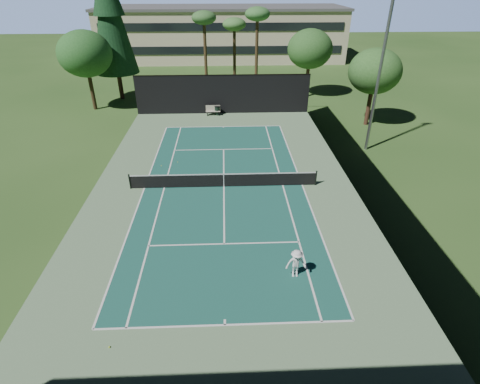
% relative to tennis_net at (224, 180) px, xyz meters
% --- Properties ---
extents(ground, '(160.00, 160.00, 0.00)m').
position_rel_tennis_net_xyz_m(ground, '(0.00, 0.00, -0.56)').
color(ground, '#2F541F').
rests_on(ground, ground).
extents(apron_slab, '(18.00, 32.00, 0.01)m').
position_rel_tennis_net_xyz_m(apron_slab, '(0.00, 0.00, -0.55)').
color(apron_slab, '#688B61').
rests_on(apron_slab, ground).
extents(court_surface, '(10.97, 23.77, 0.01)m').
position_rel_tennis_net_xyz_m(court_surface, '(0.00, 0.00, -0.55)').
color(court_surface, '#1B574B').
rests_on(court_surface, ground).
extents(court_lines, '(11.07, 23.87, 0.01)m').
position_rel_tennis_net_xyz_m(court_lines, '(0.00, 0.00, -0.54)').
color(court_lines, white).
rests_on(court_lines, ground).
extents(tennis_net, '(12.90, 0.10, 1.10)m').
position_rel_tennis_net_xyz_m(tennis_net, '(0.00, 0.00, 0.00)').
color(tennis_net, black).
rests_on(tennis_net, ground).
extents(fence, '(18.04, 32.05, 4.03)m').
position_rel_tennis_net_xyz_m(fence, '(0.00, 0.06, 1.45)').
color(fence, black).
rests_on(fence, ground).
extents(player, '(1.01, 0.59, 1.55)m').
position_rel_tennis_net_xyz_m(player, '(3.45, -9.03, 0.22)').
color(player, white).
rests_on(player, ground).
extents(tennis_ball_a, '(0.08, 0.08, 0.08)m').
position_rel_tennis_net_xyz_m(tennis_ball_a, '(-4.56, -12.79, -0.52)').
color(tennis_ball_a, '#C2E133').
rests_on(tennis_ball_a, ground).
extents(tennis_ball_b, '(0.07, 0.07, 0.07)m').
position_rel_tennis_net_xyz_m(tennis_ball_b, '(-3.61, 4.06, -0.52)').
color(tennis_ball_b, '#CBE133').
rests_on(tennis_ball_b, ground).
extents(tennis_ball_c, '(0.06, 0.06, 0.06)m').
position_rel_tennis_net_xyz_m(tennis_ball_c, '(0.57, 1.52, -0.53)').
color(tennis_ball_c, '#CBE133').
rests_on(tennis_ball_c, ground).
extents(tennis_ball_d, '(0.07, 0.07, 0.07)m').
position_rel_tennis_net_xyz_m(tennis_ball_d, '(-4.78, 3.43, -0.52)').
color(tennis_ball_d, '#B1CD2E').
rests_on(tennis_ball_d, ground).
extents(park_bench, '(1.50, 0.45, 1.02)m').
position_rel_tennis_net_xyz_m(park_bench, '(-1.06, 15.42, -0.01)').
color(park_bench, beige).
rests_on(park_bench, ground).
extents(trash_bin, '(0.56, 0.56, 0.95)m').
position_rel_tennis_net_xyz_m(trash_bin, '(-0.63, 15.49, -0.08)').
color(trash_bin, black).
rests_on(trash_bin, ground).
extents(pine_tree, '(4.80, 4.80, 15.00)m').
position_rel_tennis_net_xyz_m(pine_tree, '(-12.00, 22.00, 9.00)').
color(pine_tree, '#40291B').
rests_on(pine_tree, ground).
extents(palm_a, '(2.80, 2.80, 9.32)m').
position_rel_tennis_net_xyz_m(palm_a, '(-2.00, 24.00, 7.63)').
color(palm_a, '#4C3820').
rests_on(palm_a, ground).
extents(palm_b, '(2.80, 2.80, 8.42)m').
position_rel_tennis_net_xyz_m(palm_b, '(1.50, 26.00, 6.80)').
color(palm_b, '#3F2F1B').
rests_on(palm_b, ground).
extents(palm_c, '(2.80, 2.80, 9.77)m').
position_rel_tennis_net_xyz_m(palm_c, '(4.00, 23.00, 8.05)').
color(palm_c, '#49361F').
rests_on(palm_c, ground).
extents(decid_tree_a, '(5.12, 5.12, 7.62)m').
position_rel_tennis_net_xyz_m(decid_tree_a, '(10.00, 22.00, 4.86)').
color(decid_tree_a, '#4D3121').
rests_on(decid_tree_a, ground).
extents(decid_tree_b, '(4.80, 4.80, 7.14)m').
position_rel_tennis_net_xyz_m(decid_tree_b, '(14.00, 12.00, 4.52)').
color(decid_tree_b, '#4D2F21').
rests_on(decid_tree_b, ground).
extents(decid_tree_c, '(5.44, 5.44, 8.09)m').
position_rel_tennis_net_xyz_m(decid_tree_c, '(-14.00, 18.00, 5.21)').
color(decid_tree_c, '#402F1B').
rests_on(decid_tree_c, ground).
extents(campus_building, '(40.50, 12.50, 8.30)m').
position_rel_tennis_net_xyz_m(campus_building, '(0.00, 45.98, 3.65)').
color(campus_building, beige).
rests_on(campus_building, ground).
extents(light_pole, '(0.90, 0.25, 12.22)m').
position_rel_tennis_net_xyz_m(light_pole, '(12.00, 6.00, 5.90)').
color(light_pole, gray).
rests_on(light_pole, ground).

